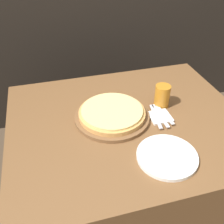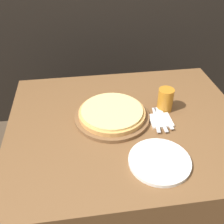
# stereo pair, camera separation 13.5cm
# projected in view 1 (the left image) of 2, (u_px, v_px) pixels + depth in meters

# --- Properties ---
(ground_plane) EXTENTS (12.00, 12.00, 0.00)m
(ground_plane) POSITION_uv_depth(u_px,v_px,m) (124.00, 203.00, 1.80)
(ground_plane) COLOR #473828
(dining_table) EXTENTS (1.23, 1.02, 0.73)m
(dining_table) POSITION_uv_depth(u_px,v_px,m) (126.00, 167.00, 1.58)
(dining_table) COLOR brown
(dining_table) RESTS_ON ground_plane
(pizza_on_board) EXTENTS (0.39, 0.39, 0.06)m
(pizza_on_board) POSITION_uv_depth(u_px,v_px,m) (112.00, 114.00, 1.36)
(pizza_on_board) COLOR brown
(pizza_on_board) RESTS_ON dining_table
(beer_glass) EXTENTS (0.08, 0.08, 0.13)m
(beer_glass) POSITION_uv_depth(u_px,v_px,m) (162.00, 95.00, 1.42)
(beer_glass) COLOR #B7701E
(beer_glass) RESTS_ON dining_table
(dinner_plate) EXTENTS (0.27, 0.27, 0.02)m
(dinner_plate) POSITION_uv_depth(u_px,v_px,m) (167.00, 156.00, 1.14)
(dinner_plate) COLOR silver
(dinner_plate) RESTS_ON dining_table
(napkin_stack) EXTENTS (0.11, 0.11, 0.01)m
(napkin_stack) POSITION_uv_depth(u_px,v_px,m) (160.00, 117.00, 1.37)
(napkin_stack) COLOR white
(napkin_stack) RESTS_ON dining_table
(fork) EXTENTS (0.05, 0.20, 0.00)m
(fork) POSITION_uv_depth(u_px,v_px,m) (156.00, 116.00, 1.36)
(fork) COLOR silver
(fork) RESTS_ON napkin_stack
(dinner_knife) EXTENTS (0.02, 0.20, 0.00)m
(dinner_knife) POSITION_uv_depth(u_px,v_px,m) (160.00, 115.00, 1.37)
(dinner_knife) COLOR silver
(dinner_knife) RESTS_ON napkin_stack
(spoon) EXTENTS (0.04, 0.17, 0.00)m
(spoon) POSITION_uv_depth(u_px,v_px,m) (165.00, 115.00, 1.37)
(spoon) COLOR silver
(spoon) RESTS_ON napkin_stack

